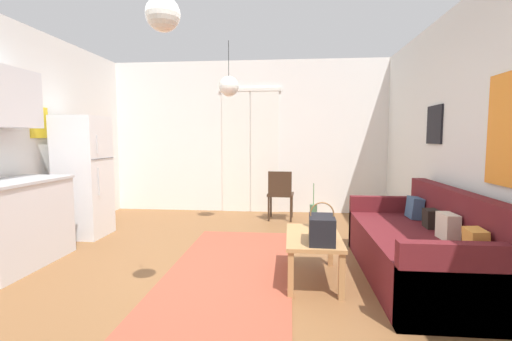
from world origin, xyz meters
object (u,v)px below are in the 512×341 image
Objects in this scene: bamboo_vase at (313,216)px; accent_chair at (280,192)px; handbag at (322,229)px; couch at (423,250)px; refrigerator at (83,177)px; pendant_lamp_near at (163,14)px; pendant_lamp_far at (229,86)px; coffee_table at (313,241)px.

bamboo_vase is 0.56× the size of accent_chair.
bamboo_vase reaches higher than handbag.
couch is at bearing 124.26° from accent_chair.
bamboo_vase is 1.26× the size of handbag.
refrigerator is 2.37× the size of pendant_lamp_near.
refrigerator is (-4.10, 1.16, 0.54)m from couch.
bamboo_vase is 3.23m from refrigerator.
couch is 2.60× the size of pendant_lamp_far.
accent_chair is at bearing 23.99° from refrigerator.
couch is 1.06m from coffee_table.
couch is 1.24× the size of refrigerator.
bamboo_vase is (0.02, 0.30, 0.18)m from coffee_table.
bamboo_vase is at bearing 103.40° from accent_chair.
pendant_lamp_far reaches higher than coffee_table.
coffee_table is 1.10× the size of accent_chair.
handbag is (0.04, -0.54, 0.00)m from bamboo_vase.
pendant_lamp_near is at bearing -136.43° from coffee_table.
couch reaches higher than handbag.
pendant_lamp_near reaches higher than handbag.
coffee_table is at bearing -58.53° from pendant_lamp_far.
coffee_table is 2.49m from accent_chair.
bamboo_vase is 0.55m from handbag.
pendant_lamp_near is at bearing -88.91° from pendant_lamp_far.
couch is 4.47× the size of bamboo_vase.
refrigerator is 2.38m from pendant_lamp_far.
bamboo_vase is 2.19m from accent_chair.
coffee_table is 1.14× the size of pendant_lamp_far.
bamboo_vase reaches higher than couch.
pendant_lamp_near is at bearing -48.88° from refrigerator.
coffee_table is at bearing 101.76° from accent_chair.
pendant_lamp_near reaches higher than bamboo_vase.
bamboo_vase is at bearing 169.56° from couch.
bamboo_vase is at bearing -17.51° from refrigerator.
bamboo_vase is 0.58× the size of pendant_lamp_far.
couch is 1.09m from handbag.
couch is 2.75m from accent_chair.
refrigerator is 2.95m from accent_chair.
pendant_lamp_near is (-1.12, -0.77, 1.60)m from handbag.
pendant_lamp_near is (1.99, -2.28, 1.34)m from refrigerator.
coffee_table is at bearing -22.56° from refrigerator.
pendant_lamp_far is at bearing 141.61° from couch.
pendant_lamp_near is (-1.06, -1.01, 1.79)m from coffee_table.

